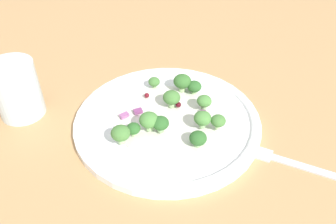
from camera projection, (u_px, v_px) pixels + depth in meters
ground_plane at (151, 135)px, 55.44cm from camera, size 180.00×180.00×2.00cm
plate at (168, 121)px, 55.12cm from camera, size 28.88×28.88×1.70cm
dressing_pool at (168, 119)px, 54.84cm from camera, size 16.75×16.75×0.20cm
broccoli_floret_0 at (218, 121)px, 51.40cm from camera, size 2.21×2.21×2.24cm
broccoli_floret_1 at (182, 82)px, 59.05cm from camera, size 2.99×2.99×3.03cm
broccoli_floret_2 at (133, 129)px, 50.92cm from camera, size 2.07×2.07×2.09cm
broccoli_floret_3 at (198, 139)px, 49.38cm from camera, size 2.48×2.48×2.51cm
broccoli_floret_4 at (160, 123)px, 51.11cm from camera, size 2.51×2.51×2.54cm
broccoli_floret_5 at (194, 87)px, 58.95cm from camera, size 2.39×2.39×2.42cm
broccoli_floret_6 at (172, 98)px, 55.81cm from camera, size 2.77×2.77×2.80cm
broccoli_floret_7 at (121, 133)px, 49.26cm from camera, size 2.74×2.74×2.78cm
broccoli_floret_8 at (204, 101)px, 55.04cm from camera, size 2.31×2.31×2.34cm
broccoli_floret_9 at (154, 82)px, 60.36cm from camera, size 1.99×1.99×2.01cm
broccoli_floret_10 at (203, 119)px, 51.59cm from camera, size 2.59×2.59×2.62cm
broccoli_floret_11 at (149, 120)px, 51.19cm from camera, size 2.85×2.85×2.88cm
cranberry_0 at (130, 132)px, 52.01cm from camera, size 0.71×0.71×0.71cm
cranberry_1 at (178, 105)px, 56.13cm from camera, size 0.89×0.89×0.89cm
cranberry_2 at (147, 95)px, 58.41cm from camera, size 0.81×0.81×0.81cm
cranberry_3 at (201, 120)px, 54.07cm from camera, size 0.72×0.72×0.72cm
cranberry_4 at (202, 101)px, 57.00cm from camera, size 0.76×0.76×0.76cm
cranberry_5 at (157, 118)px, 54.05cm from camera, size 0.81×0.81×0.81cm
onion_bit_0 at (203, 113)px, 55.08cm from camera, size 1.35×1.45×0.58cm
onion_bit_1 at (138, 111)px, 55.38cm from camera, size 1.38×0.97×0.56cm
onion_bit_2 at (124, 115)px, 54.54cm from camera, size 1.50×1.04×0.54cm
fork at (304, 166)px, 48.81cm from camera, size 12.93×15.72×0.50cm
water_glass at (17, 90)px, 55.15cm from camera, size 7.10×7.10×9.18cm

